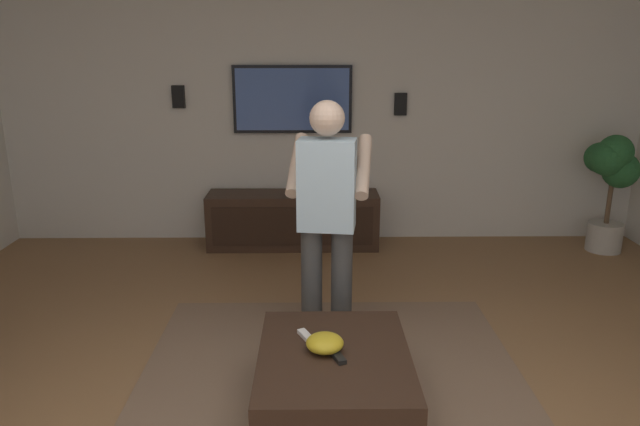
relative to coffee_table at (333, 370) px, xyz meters
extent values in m
cube|color=silver|center=(3.21, 0.00, 1.13)|extent=(0.10, 6.66, 2.86)
cube|color=#7A604C|center=(0.20, 0.00, -0.29)|extent=(2.56, 2.34, 0.01)
cube|color=#332116|center=(0.00, 0.00, 0.05)|extent=(1.00, 0.80, 0.10)
cylinder|color=#332116|center=(0.42, -0.32, -0.15)|extent=(0.07, 0.07, 0.30)
cylinder|color=#332116|center=(0.42, 0.32, -0.15)|extent=(0.07, 0.07, 0.30)
cube|color=black|center=(0.00, 0.00, -0.20)|extent=(0.88, 0.68, 0.03)
cube|color=#332116|center=(2.88, 0.31, -0.02)|extent=(0.44, 1.70, 0.55)
cube|color=black|center=(2.66, 0.31, -0.02)|extent=(0.01, 1.56, 0.39)
cube|color=black|center=(3.12, 0.31, 1.16)|extent=(0.05, 1.18, 0.66)
cube|color=#3E599F|center=(3.10, 0.31, 1.16)|extent=(0.01, 1.12, 0.60)
cylinder|color=#3F3F3F|center=(0.83, -0.08, 0.11)|extent=(0.14, 0.14, 0.82)
cylinder|color=#3F3F3F|center=(0.86, 0.12, 0.11)|extent=(0.14, 0.14, 0.82)
cube|color=silver|center=(0.85, 0.02, 0.81)|extent=(0.27, 0.39, 0.58)
sphere|color=beige|center=(0.85, 0.02, 1.23)|extent=(0.22, 0.22, 0.22)
cylinder|color=beige|center=(1.00, -0.23, 0.90)|extent=(0.49, 0.15, 0.37)
cylinder|color=beige|center=(1.06, 0.21, 0.90)|extent=(0.49, 0.15, 0.37)
cube|color=white|center=(1.22, -0.04, 0.80)|extent=(0.05, 0.06, 0.16)
cylinder|color=#B7B2A8|center=(2.71, -2.78, -0.15)|extent=(0.33, 0.33, 0.28)
cylinder|color=brown|center=(2.71, -2.78, 0.22)|extent=(0.05, 0.05, 0.46)
sphere|color=#235B2D|center=(2.79, -2.85, 0.63)|extent=(0.26, 0.26, 0.26)
sphere|color=#235B2D|center=(2.65, -2.74, 0.70)|extent=(0.33, 0.33, 0.33)
sphere|color=#235B2D|center=(2.64, -2.67, 0.64)|extent=(0.33, 0.33, 0.33)
sphere|color=#235B2D|center=(2.68, -2.84, 0.52)|extent=(0.35, 0.35, 0.35)
sphere|color=#235B2D|center=(2.78, -2.67, 0.63)|extent=(0.29, 0.29, 0.29)
ellipsoid|color=gold|center=(0.02, 0.05, 0.15)|extent=(0.20, 0.20, 0.09)
cube|color=white|center=(0.16, 0.15, 0.12)|extent=(0.15, 0.10, 0.02)
cube|color=black|center=(-0.06, -0.02, 0.12)|extent=(0.16, 0.09, 0.02)
sphere|color=red|center=(2.83, 0.12, 0.36)|extent=(0.22, 0.22, 0.22)
cube|color=black|center=(3.13, -0.77, 1.11)|extent=(0.06, 0.12, 0.22)
cube|color=black|center=(3.13, 1.44, 1.18)|extent=(0.06, 0.12, 0.22)
camera|label=1|loc=(-2.75, 0.10, 1.65)|focal=32.74mm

